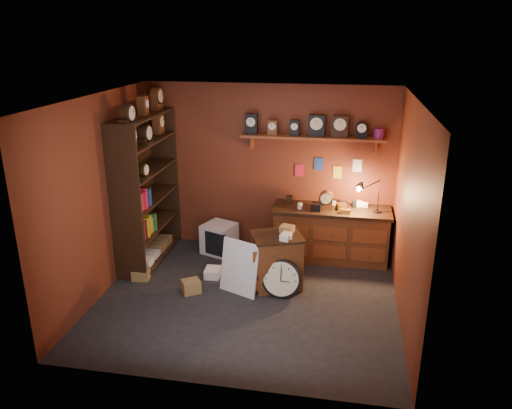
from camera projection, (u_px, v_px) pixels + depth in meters
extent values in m
plane|color=black|center=(247.00, 298.00, 6.82)|extent=(4.00, 4.00, 0.00)
cube|color=maroon|center=(269.00, 169.00, 8.04)|extent=(4.00, 0.02, 2.70)
cube|color=maroon|center=(210.00, 268.00, 4.70)|extent=(4.00, 0.02, 2.70)
cube|color=maroon|center=(101.00, 197.00, 6.71)|extent=(0.02, 3.60, 2.70)
cube|color=maroon|center=(409.00, 215.00, 6.04)|extent=(0.02, 3.60, 2.70)
cube|color=beige|center=(246.00, 98.00, 5.93)|extent=(4.00, 3.60, 0.02)
cube|color=brown|center=(313.00, 137.00, 7.60)|extent=(2.20, 0.30, 0.04)
cube|color=brown|center=(252.00, 142.00, 7.86)|extent=(0.04, 0.16, 0.20)
cube|color=brown|center=(376.00, 147.00, 7.54)|extent=(0.04, 0.16, 0.20)
cylinder|color=#B21419|center=(379.00, 133.00, 7.40)|extent=(0.16, 0.16, 0.15)
cube|color=#B81630|center=(278.00, 169.00, 8.01)|extent=(0.14, 0.01, 0.20)
cube|color=navy|center=(297.00, 163.00, 7.92)|extent=(0.14, 0.01, 0.20)
cube|color=#B69E16|center=(315.00, 171.00, 7.91)|extent=(0.14, 0.01, 0.20)
cube|color=silver|center=(335.00, 165.00, 7.82)|extent=(0.14, 0.01, 0.20)
cube|color=black|center=(133.00, 189.00, 7.68)|extent=(0.03, 1.60, 2.30)
cube|color=black|center=(126.00, 207.00, 6.92)|extent=(0.45, 0.03, 2.30)
cube|color=black|center=(165.00, 176.00, 8.37)|extent=(0.45, 0.03, 2.30)
cube|color=black|center=(152.00, 255.00, 8.01)|extent=(0.43, 1.54, 0.03)
cube|color=black|center=(150.00, 226.00, 7.84)|extent=(0.43, 1.54, 0.03)
cube|color=black|center=(148.00, 199.00, 7.69)|extent=(0.43, 1.54, 0.03)
cube|color=black|center=(146.00, 171.00, 7.54)|extent=(0.43, 1.54, 0.03)
cube|color=black|center=(144.00, 142.00, 7.39)|extent=(0.43, 1.54, 0.03)
cube|color=black|center=(142.00, 116.00, 7.27)|extent=(0.43, 1.54, 0.03)
cube|color=brown|center=(330.00, 235.00, 7.89)|extent=(1.76, 0.60, 0.80)
cube|color=black|center=(332.00, 210.00, 7.75)|extent=(1.82, 0.66, 0.05)
cube|color=brown|center=(330.00, 243.00, 7.60)|extent=(1.68, 0.02, 0.52)
cylinder|color=black|center=(377.00, 212.00, 7.57)|extent=(0.12, 0.12, 0.02)
cylinder|color=black|center=(378.00, 200.00, 7.51)|extent=(0.02, 0.02, 0.38)
cylinder|color=black|center=(371.00, 185.00, 7.42)|extent=(0.27, 0.09, 0.14)
cone|color=black|center=(361.00, 187.00, 7.43)|extent=(0.18, 0.14, 0.18)
cube|color=brown|center=(277.00, 261.00, 7.05)|extent=(0.79, 0.73, 0.75)
cube|color=black|center=(277.00, 236.00, 6.92)|extent=(0.84, 0.78, 0.03)
cube|color=brown|center=(274.00, 270.00, 6.80)|extent=(0.55, 0.23, 0.64)
cylinder|color=black|center=(281.00, 279.00, 6.79)|extent=(0.55, 0.17, 0.55)
cylinder|color=beige|center=(281.00, 279.00, 6.76)|extent=(0.48, 0.11, 0.47)
cube|color=black|center=(281.00, 275.00, 6.73)|extent=(0.01, 0.04, 0.18)
cube|color=black|center=(285.00, 282.00, 6.75)|extent=(0.12, 0.01, 0.01)
cube|color=silver|center=(239.00, 292.00, 6.99)|extent=(0.60, 0.38, 0.77)
cube|color=silver|center=(219.00, 238.00, 8.17)|extent=(0.61, 0.61, 0.49)
cube|color=black|center=(216.00, 244.00, 7.94)|extent=(0.38, 0.16, 0.39)
cube|color=olive|center=(141.00, 274.00, 7.32)|extent=(0.27, 0.24, 0.15)
cube|color=white|center=(213.00, 273.00, 7.40)|extent=(0.23, 0.27, 0.13)
cube|color=olive|center=(191.00, 286.00, 6.95)|extent=(0.31, 0.30, 0.18)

